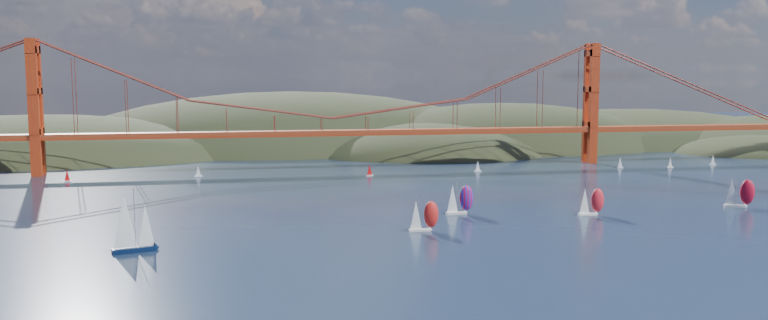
{
  "coord_description": "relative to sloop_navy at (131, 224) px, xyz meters",
  "views": [
    {
      "loc": [
        -39.64,
        -141.63,
        40.22
      ],
      "look_at": [
        5.2,
        90.0,
        13.61
      ],
      "focal_mm": 35.0,
      "sensor_mm": 36.0,
      "label": 1
    }
  ],
  "objects": [
    {
      "name": "bridge",
      "position": [
        62.72,
        146.0,
        25.71
      ],
      "size": [
        552.0,
        12.0,
        55.0
      ],
      "color": "maroon",
      "rests_on": "ground"
    },
    {
      "name": "racer_2",
      "position": [
        175.05,
        26.38,
        -1.88
      ],
      "size": [
        8.75,
        6.3,
        9.82
      ],
      "rotation": [
        0.0,
        0.0,
        -0.45
      ],
      "color": "white",
      "rests_on": "ground"
    },
    {
      "name": "headlands",
      "position": [
        109.42,
        244.29,
        -18.98
      ],
      "size": [
        725.0,
        225.0,
        96.0
      ],
      "color": "black",
      "rests_on": "ground"
    },
    {
      "name": "distant_boat_5",
      "position": [
        210.29,
        120.53,
        -4.11
      ],
      "size": [
        3.0,
        2.0,
        4.7
      ],
      "color": "silver",
      "rests_on": "ground"
    },
    {
      "name": "racer_0",
      "position": [
        71.13,
        10.03,
        -2.29
      ],
      "size": [
        7.77,
        3.16,
        8.94
      ],
      "rotation": [
        0.0,
        0.0,
        -0.02
      ],
      "color": "silver",
      "rests_on": "ground"
    },
    {
      "name": "distant_boat_3",
      "position": [
        8.16,
        129.42,
        -4.11
      ],
      "size": [
        3.0,
        2.0,
        4.7
      ],
      "color": "silver",
      "rests_on": "ground"
    },
    {
      "name": "distant_boat_9",
      "position": [
        75.89,
        118.81,
        -4.11
      ],
      "size": [
        3.0,
        2.0,
        4.7
      ],
      "color": "silver",
      "rests_on": "ground"
    },
    {
      "name": "distant_boat_4",
      "position": [
        188.31,
        123.98,
        -4.11
      ],
      "size": [
        3.0,
        2.0,
        4.7
      ],
      "color": "silver",
      "rests_on": "ground"
    },
    {
      "name": "distant_boat_6",
      "position": [
        235.28,
        126.48,
        -4.11
      ],
      "size": [
        3.0,
        2.0,
        4.7
      ],
      "color": "silver",
      "rests_on": "ground"
    },
    {
      "name": "sloop_navy",
      "position": [
        0.0,
        0.0,
        0.0
      ],
      "size": [
        9.99,
        6.97,
        14.77
      ],
      "rotation": [
        0.0,
        0.0,
        0.29
      ],
      "color": "black",
      "rests_on": "ground"
    },
    {
      "name": "ground",
      "position": [
        64.47,
        -34.0,
        -6.52
      ],
      "size": [
        1200.0,
        1200.0,
        0.0
      ],
      "primitive_type": "plane",
      "color": "black",
      "rests_on": "ground"
    },
    {
      "name": "distant_boat_2",
      "position": [
        -40.08,
        123.96,
        -4.11
      ],
      "size": [
        3.0,
        2.0,
        4.7
      ],
      "color": "silver",
      "rests_on": "ground"
    },
    {
      "name": "distant_boat_8",
      "position": [
        123.03,
        123.69,
        -4.11
      ],
      "size": [
        3.0,
        2.0,
        4.7
      ],
      "color": "silver",
      "rests_on": "ground"
    },
    {
      "name": "racer_1",
      "position": [
        124.2,
        22.58,
        -2.32
      ],
      "size": [
        7.69,
        3.08,
        8.89
      ],
      "rotation": [
        0.0,
        0.0,
        0.0
      ],
      "color": "white",
      "rests_on": "ground"
    },
    {
      "name": "racer_rwb",
      "position": [
        87.25,
        31.44,
        -1.98
      ],
      "size": [
        8.42,
        3.53,
        9.61
      ],
      "rotation": [
        0.0,
        0.0,
        0.06
      ],
      "color": "silver",
      "rests_on": "ground"
    }
  ]
}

